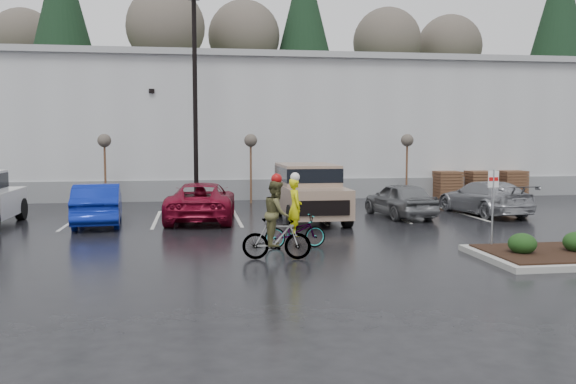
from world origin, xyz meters
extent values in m
plane|color=black|center=(0.00, 0.00, 0.00)|extent=(120.00, 120.00, 0.00)
cube|color=#B6B9BB|center=(0.00, 22.00, 3.50)|extent=(60.00, 15.00, 7.00)
cube|color=slate|center=(0.00, 14.45, 0.50)|extent=(60.00, 0.12, 1.00)
cube|color=#999B9E|center=(0.00, 22.00, 7.05)|extent=(60.50, 15.50, 0.30)
cube|color=#223D19|center=(0.00, 45.00, 3.00)|extent=(80.00, 25.00, 6.00)
cylinder|color=black|center=(-4.00, 12.00, 4.50)|extent=(0.20, 0.20, 9.00)
cylinder|color=#4B341E|center=(-8.00, 13.00, 1.40)|extent=(0.10, 0.10, 2.80)
sphere|color=#484139|center=(-8.00, 13.00, 2.90)|extent=(0.60, 0.60, 0.60)
cylinder|color=#4B341E|center=(-1.50, 13.00, 1.40)|extent=(0.10, 0.10, 2.80)
sphere|color=#484139|center=(-1.50, 13.00, 2.90)|extent=(0.60, 0.60, 0.60)
cylinder|color=#4B341E|center=(6.00, 13.00, 1.40)|extent=(0.10, 0.10, 2.80)
sphere|color=#484139|center=(6.00, 13.00, 2.90)|extent=(0.60, 0.60, 0.60)
cube|color=#4B341E|center=(8.50, 14.00, 0.68)|extent=(1.20, 1.20, 1.35)
cube|color=#4B341E|center=(10.20, 14.00, 0.68)|extent=(1.20, 1.20, 1.35)
cube|color=#4B341E|center=(12.00, 14.00, 0.68)|extent=(1.20, 1.20, 1.35)
ellipsoid|color=black|center=(4.00, -1.00, 0.41)|extent=(0.70, 0.70, 0.52)
cylinder|color=gray|center=(3.80, 0.20, 1.10)|extent=(0.05, 0.05, 2.20)
cube|color=white|center=(3.80, 0.20, 1.95)|extent=(0.30, 0.02, 0.45)
cube|color=red|center=(3.80, 0.19, 1.95)|extent=(0.26, 0.02, 0.10)
imported|color=#0E219B|center=(-7.44, 7.01, 0.72)|extent=(1.94, 4.52, 1.45)
imported|color=maroon|center=(-3.83, 7.53, 0.70)|extent=(2.76, 5.24, 1.40)
imported|color=slate|center=(3.71, 7.37, 0.67)|extent=(2.03, 4.08, 1.33)
imported|color=#9A9CA1|center=(7.24, 7.53, 0.67)|extent=(2.48, 4.81, 1.34)
imported|color=#3F3F44|center=(-1.35, 1.50, 0.45)|extent=(1.77, 0.75, 0.91)
imported|color=#D1D10B|center=(-1.35, 1.50, 1.14)|extent=(0.43, 0.61, 1.59)
sphere|color=silver|center=(-1.35, 1.50, 1.97)|extent=(0.26, 0.26, 0.26)
imported|color=#3F3F44|center=(-2.06, 0.01, 0.52)|extent=(1.72, 0.75, 1.04)
imported|color=brown|center=(-2.06, 0.01, 1.17)|extent=(0.56, 0.86, 1.64)
sphere|color=#990C0C|center=(-2.06, 0.01, 2.03)|extent=(0.27, 0.27, 0.27)
camera|label=1|loc=(-4.08, -14.95, 3.08)|focal=38.00mm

